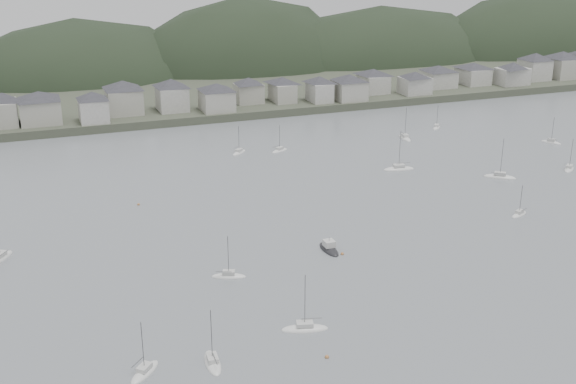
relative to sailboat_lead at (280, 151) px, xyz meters
name	(u,v)px	position (x,y,z in m)	size (l,w,h in m)	color
ground	(458,382)	(-17.05, -127.84, -0.18)	(900.00, 900.00, 0.00)	slate
far_shore_land	(139,66)	(-17.05, 167.16, 1.32)	(900.00, 250.00, 3.00)	#383D2D
forested_ridge	(160,100)	(-12.22, 141.56, -11.47)	(851.55, 103.94, 102.57)	black
waterfront_town	(311,85)	(33.54, 55.50, 8.48)	(451.48, 28.46, 12.92)	#A4A295
sailboat_lead	(280,151)	(0.00, 0.00, 0.00)	(6.95, 4.82, 9.17)	silver
moored_fleet	(278,237)	(-24.26, -65.26, -0.01)	(241.75, 171.12, 13.43)	silver
motor_launch_far	(329,249)	(-16.03, -75.77, 0.11)	(2.95, 8.12, 3.93)	black
mooring_buoys	(313,264)	(-22.31, -81.58, -0.03)	(167.49, 82.33, 0.70)	#B0713A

